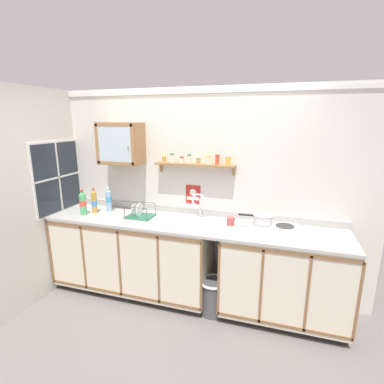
{
  "coord_description": "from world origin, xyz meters",
  "views": [
    {
      "loc": [
        0.93,
        -2.49,
        2.06
      ],
      "look_at": [
        -0.01,
        0.51,
        1.28
      ],
      "focal_mm": 27.05,
      "sensor_mm": 36.0,
      "label": 1
    }
  ],
  "objects_px": {
    "hot_plate_stove": "(273,229)",
    "trash_bin": "(213,296)",
    "bottle_soda_green_0": "(83,203)",
    "warning_sign": "(193,194)",
    "bottle_water_blue_2": "(109,200)",
    "bottle_juice_amber_1": "(94,202)",
    "mug": "(231,221)",
    "sink": "(197,224)",
    "wall_cabinet": "(121,143)",
    "saucepan": "(263,219)",
    "dish_rack": "(140,214)"
  },
  "relations": [
    {
      "from": "hot_plate_stove",
      "to": "trash_bin",
      "type": "height_order",
      "value": "hot_plate_stove"
    },
    {
      "from": "bottle_soda_green_0",
      "to": "warning_sign",
      "type": "height_order",
      "value": "warning_sign"
    },
    {
      "from": "hot_plate_stove",
      "to": "bottle_water_blue_2",
      "type": "xyz_separation_m",
      "value": [
        -1.98,
        0.12,
        0.11
      ]
    },
    {
      "from": "bottle_juice_amber_1",
      "to": "mug",
      "type": "relative_size",
      "value": 2.64
    },
    {
      "from": "bottle_soda_green_0",
      "to": "sink",
      "type": "bearing_deg",
      "value": 5.95
    },
    {
      "from": "bottle_water_blue_2",
      "to": "wall_cabinet",
      "type": "distance_m",
      "value": 0.72
    },
    {
      "from": "mug",
      "to": "wall_cabinet",
      "type": "bearing_deg",
      "value": 175.78
    },
    {
      "from": "saucepan",
      "to": "bottle_soda_green_0",
      "type": "distance_m",
      "value": 2.09
    },
    {
      "from": "dish_rack",
      "to": "sink",
      "type": "bearing_deg",
      "value": 1.23
    },
    {
      "from": "hot_plate_stove",
      "to": "sink",
      "type": "bearing_deg",
      "value": 177.21
    },
    {
      "from": "bottle_water_blue_2",
      "to": "trash_bin",
      "type": "distance_m",
      "value": 1.69
    },
    {
      "from": "sink",
      "to": "warning_sign",
      "type": "height_order",
      "value": "warning_sign"
    },
    {
      "from": "sink",
      "to": "dish_rack",
      "type": "height_order",
      "value": "sink"
    },
    {
      "from": "hot_plate_stove",
      "to": "dish_rack",
      "type": "bearing_deg",
      "value": 179.05
    },
    {
      "from": "hot_plate_stove",
      "to": "bottle_water_blue_2",
      "type": "bearing_deg",
      "value": 176.52
    },
    {
      "from": "dish_rack",
      "to": "wall_cabinet",
      "type": "distance_m",
      "value": 0.86
    },
    {
      "from": "sink",
      "to": "trash_bin",
      "type": "xyz_separation_m",
      "value": [
        0.24,
        -0.19,
        -0.74
      ]
    },
    {
      "from": "mug",
      "to": "trash_bin",
      "type": "relative_size",
      "value": 0.29
    },
    {
      "from": "bottle_soda_green_0",
      "to": "wall_cabinet",
      "type": "relative_size",
      "value": 0.6
    },
    {
      "from": "sink",
      "to": "saucepan",
      "type": "xyz_separation_m",
      "value": [
        0.71,
        -0.02,
        0.14
      ]
    },
    {
      "from": "bottle_juice_amber_1",
      "to": "sink",
      "type": "bearing_deg",
      "value": 1.35
    },
    {
      "from": "hot_plate_stove",
      "to": "mug",
      "type": "xyz_separation_m",
      "value": [
        -0.45,
        0.07,
        0.01
      ]
    },
    {
      "from": "sink",
      "to": "hot_plate_stove",
      "type": "distance_m",
      "value": 0.83
    },
    {
      "from": "sink",
      "to": "bottle_water_blue_2",
      "type": "height_order",
      "value": "bottle_water_blue_2"
    },
    {
      "from": "dish_rack",
      "to": "mug",
      "type": "bearing_deg",
      "value": 2.63
    },
    {
      "from": "wall_cabinet",
      "to": "dish_rack",
      "type": "bearing_deg",
      "value": -27.76
    },
    {
      "from": "bottle_water_blue_2",
      "to": "trash_bin",
      "type": "xyz_separation_m",
      "value": [
        1.41,
        -0.27,
        -0.9
      ]
    },
    {
      "from": "bottle_soda_green_0",
      "to": "bottle_water_blue_2",
      "type": "xyz_separation_m",
      "value": [
        0.21,
        0.22,
        -0.0
      ]
    },
    {
      "from": "saucepan",
      "to": "trash_bin",
      "type": "bearing_deg",
      "value": -160.29
    },
    {
      "from": "sink",
      "to": "mug",
      "type": "height_order",
      "value": "sink"
    },
    {
      "from": "dish_rack",
      "to": "bottle_water_blue_2",
      "type": "bearing_deg",
      "value": 168.41
    },
    {
      "from": "warning_sign",
      "to": "trash_bin",
      "type": "height_order",
      "value": "warning_sign"
    },
    {
      "from": "saucepan",
      "to": "trash_bin",
      "type": "height_order",
      "value": "saucepan"
    },
    {
      "from": "saucepan",
      "to": "bottle_juice_amber_1",
      "type": "height_order",
      "value": "bottle_juice_amber_1"
    },
    {
      "from": "hot_plate_stove",
      "to": "dish_rack",
      "type": "distance_m",
      "value": 1.52
    },
    {
      "from": "trash_bin",
      "to": "bottle_soda_green_0",
      "type": "bearing_deg",
      "value": 178.51
    },
    {
      "from": "bottle_water_blue_2",
      "to": "dish_rack",
      "type": "bearing_deg",
      "value": -11.59
    },
    {
      "from": "mug",
      "to": "warning_sign",
      "type": "relative_size",
      "value": 0.53
    },
    {
      "from": "saucepan",
      "to": "bottle_water_blue_2",
      "type": "relative_size",
      "value": 1.17
    },
    {
      "from": "hot_plate_stove",
      "to": "saucepan",
      "type": "xyz_separation_m",
      "value": [
        -0.11,
        0.02,
        0.09
      ]
    },
    {
      "from": "bottle_juice_amber_1",
      "to": "dish_rack",
      "type": "bearing_deg",
      "value": 1.49
    },
    {
      "from": "dish_rack",
      "to": "mug",
      "type": "distance_m",
      "value": 1.07
    },
    {
      "from": "saucepan",
      "to": "bottle_water_blue_2",
      "type": "distance_m",
      "value": 1.88
    },
    {
      "from": "mug",
      "to": "wall_cabinet",
      "type": "distance_m",
      "value": 1.57
    },
    {
      "from": "dish_rack",
      "to": "saucepan",
      "type": "bearing_deg",
      "value": -0.15
    },
    {
      "from": "sink",
      "to": "dish_rack",
      "type": "relative_size",
      "value": 1.82
    },
    {
      "from": "bottle_water_blue_2",
      "to": "trash_bin",
      "type": "bearing_deg",
      "value": -10.7
    },
    {
      "from": "bottle_juice_amber_1",
      "to": "warning_sign",
      "type": "relative_size",
      "value": 1.4
    },
    {
      "from": "bottle_soda_green_0",
      "to": "mug",
      "type": "height_order",
      "value": "bottle_soda_green_0"
    },
    {
      "from": "sink",
      "to": "mug",
      "type": "relative_size",
      "value": 4.86
    }
  ]
}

